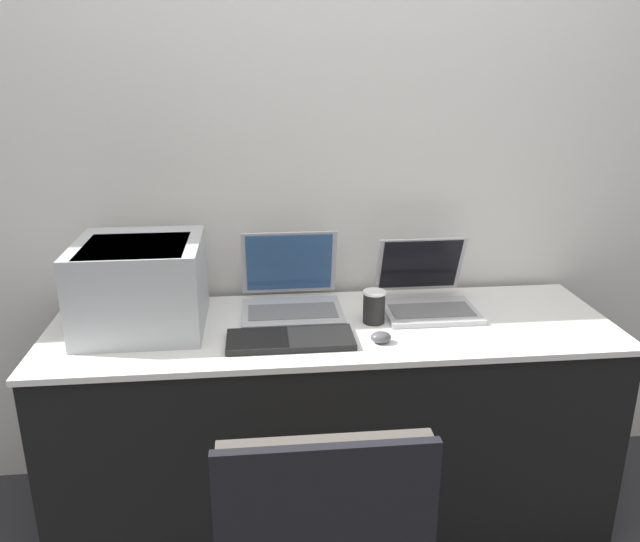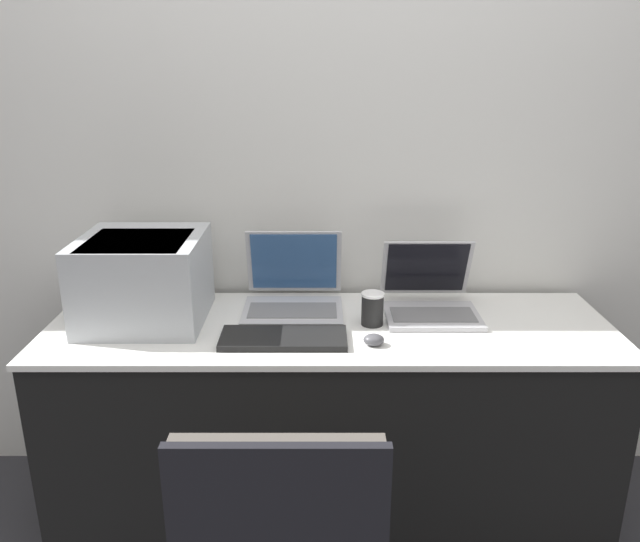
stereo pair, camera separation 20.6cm
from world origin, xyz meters
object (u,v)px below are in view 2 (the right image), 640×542
mouse (375,340)px  printer (145,276)px  laptop_right (431,298)px  laptop_left (295,293)px  external_keyboard (285,338)px  coffee_cup (374,309)px

mouse → printer: bearing=165.0°
mouse → laptop_right: bearing=51.4°
laptop_left → external_keyboard: laptop_left is taller
printer → mouse: 0.80m
coffee_cup → mouse: size_ratio=1.72×
laptop_left → mouse: laptop_left is taller
printer → laptop_right: (0.98, 0.07, -0.10)m
coffee_cup → laptop_right: bearing=27.8°
printer → external_keyboard: bearing=-20.0°
laptop_left → coffee_cup: (0.27, -0.15, -0.00)m
coffee_cup → laptop_left: bearing=151.2°
external_keyboard → printer: bearing=160.0°
laptop_left → coffee_cup: size_ratio=3.09×
coffee_cup → mouse: coffee_cup is taller
laptop_right → external_keyboard: bearing=-154.1°
coffee_cup → mouse: 0.17m
laptop_left → mouse: (0.26, -0.31, -0.04)m
printer → coffee_cup: (0.77, -0.04, -0.10)m
laptop_left → coffee_cup: 0.31m
laptop_left → coffee_cup: laptop_left is taller
laptop_right → mouse: size_ratio=5.14×
printer → coffee_cup: printer is taller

